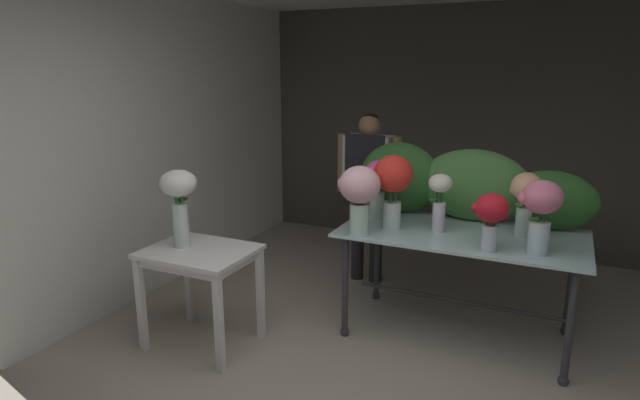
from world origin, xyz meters
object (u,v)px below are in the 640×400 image
(florist, at_px, (368,179))
(vase_blush_snapdragons, at_px, (359,192))
(display_table_glass, at_px, (461,249))
(vase_white_roses_tall, at_px, (179,197))
(side_table_white, at_px, (200,262))
(vase_crimson_stock, at_px, (491,215))
(vase_peach_hydrangea, at_px, (526,197))
(vase_scarlet_peonies, at_px, (393,182))
(vase_ivory_freesia, at_px, (440,197))
(vase_fuchsia_anemones, at_px, (378,184))
(vase_rosy_lilies, at_px, (541,208))

(florist, height_order, vase_blush_snapdragons, florist)
(display_table_glass, xyz_separation_m, vase_white_roses_tall, (-1.84, -0.93, 0.41))
(side_table_white, distance_m, vase_crimson_stock, 2.06)
(vase_white_roses_tall, bearing_deg, vase_peach_hydrangea, 24.34)
(vase_scarlet_peonies, relative_size, vase_ivory_freesia, 1.30)
(florist, xyz_separation_m, vase_blush_snapdragons, (0.34, -1.12, 0.15))
(vase_white_roses_tall, bearing_deg, florist, 63.45)
(display_table_glass, bearing_deg, side_table_white, -151.28)
(florist, xyz_separation_m, vase_peach_hydrangea, (1.42, -0.64, 0.13))
(side_table_white, relative_size, vase_peach_hydrangea, 1.63)
(vase_ivory_freesia, height_order, vase_fuchsia_anemones, vase_fuchsia_anemones)
(vase_peach_hydrangea, bearing_deg, display_table_glass, -167.32)
(florist, xyz_separation_m, vase_scarlet_peonies, (0.51, -0.88, 0.20))
(florist, height_order, vase_white_roses_tall, florist)
(vase_crimson_stock, bearing_deg, vase_ivory_freesia, 144.24)
(display_table_glass, bearing_deg, vase_scarlet_peonies, -163.76)
(side_table_white, bearing_deg, vase_blush_snapdragons, 27.89)
(florist, xyz_separation_m, vase_white_roses_tall, (-0.83, -1.66, 0.12))
(vase_rosy_lilies, bearing_deg, vase_white_roses_tall, -164.39)
(vase_ivory_freesia, bearing_deg, vase_rosy_lilies, -16.36)
(vase_peach_hydrangea, bearing_deg, vase_crimson_stock, -111.68)
(vase_peach_hydrangea, distance_m, vase_crimson_stock, 0.48)
(florist, relative_size, vase_blush_snapdragons, 3.18)
(florist, bearing_deg, vase_crimson_stock, -41.06)
(florist, bearing_deg, vase_ivory_freesia, -43.31)
(vase_ivory_freesia, bearing_deg, vase_blush_snapdragons, -147.08)
(vase_scarlet_peonies, xyz_separation_m, vase_white_roses_tall, (-1.34, -0.78, -0.08))
(vase_blush_snapdragons, height_order, vase_white_roses_tall, vase_blush_snapdragons)
(florist, relative_size, vase_fuchsia_anemones, 3.42)
(vase_crimson_stock, bearing_deg, vase_peach_hydrangea, 68.32)
(vase_rosy_lilies, height_order, vase_crimson_stock, vase_rosy_lilies)
(display_table_glass, xyz_separation_m, vase_fuchsia_anemones, (-0.69, 0.09, 0.41))
(vase_crimson_stock, relative_size, vase_blush_snapdragons, 0.78)
(vase_scarlet_peonies, relative_size, vase_white_roses_tall, 0.99)
(vase_peach_hydrangea, xyz_separation_m, vase_fuchsia_anemones, (-1.10, -0.00, -0.01))
(display_table_glass, relative_size, vase_peach_hydrangea, 3.75)
(vase_ivory_freesia, xyz_separation_m, vase_white_roses_tall, (-1.68, -0.87, 0.02))
(vase_peach_hydrangea, relative_size, vase_fuchsia_anemones, 0.99)
(display_table_glass, bearing_deg, vase_peach_hydrangea, 12.68)
(side_table_white, distance_m, vase_blush_snapdragons, 1.26)
(vase_fuchsia_anemones, bearing_deg, vase_peach_hydrangea, 0.21)
(florist, distance_m, vase_white_roses_tall, 1.86)
(vase_ivory_freesia, height_order, vase_white_roses_tall, vase_white_roses_tall)
(side_table_white, distance_m, vase_ivory_freesia, 1.81)
(vase_ivory_freesia, xyz_separation_m, vase_blush_snapdragons, (-0.50, -0.33, 0.06))
(display_table_glass, height_order, side_table_white, display_table_glass)
(vase_rosy_lilies, distance_m, vase_ivory_freesia, 0.73)
(display_table_glass, bearing_deg, vase_rosy_lilies, -26.40)
(vase_crimson_stock, bearing_deg, vase_blush_snapdragons, -177.65)
(florist, distance_m, vase_peach_hydrangea, 1.57)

